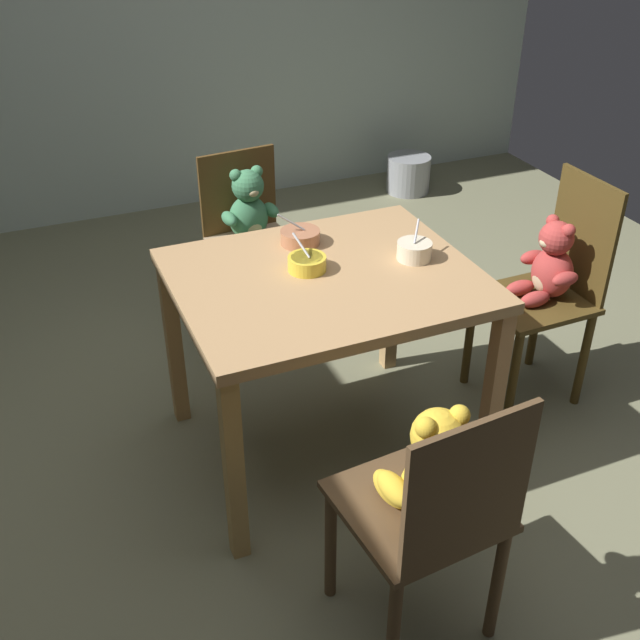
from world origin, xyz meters
name	(u,v)px	position (x,y,z in m)	size (l,w,h in m)	color
ground_plane	(325,447)	(0.00, 0.00, -0.02)	(5.20, 5.20, 0.04)	#757457
dining_table	(326,299)	(0.00, 0.00, 0.66)	(1.03, 0.85, 0.76)	tan
teddy_chair_near_front	(432,491)	(-0.07, -0.87, 0.56)	(0.44, 0.44, 0.89)	brown
teddy_chair_near_right	(549,277)	(0.96, -0.01, 0.55)	(0.41, 0.38, 0.94)	#4B3817
teddy_chair_far_center	(251,231)	(0.01, 0.86, 0.55)	(0.42, 0.42, 0.87)	#4D3517
porridge_bowl_yellow_center	(307,263)	(-0.05, 0.06, 0.78)	(0.13, 0.14, 0.12)	yellow
porridge_bowl_cream_near_right	(414,250)	(0.33, -0.01, 0.79)	(0.12, 0.12, 0.13)	beige
porridge_bowl_terracotta_far_center	(300,237)	(0.01, 0.26, 0.78)	(0.15, 0.15, 0.12)	#B3714E
metal_pail	(408,174)	(1.53, 2.15, 0.12)	(0.29, 0.29, 0.24)	#93969B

